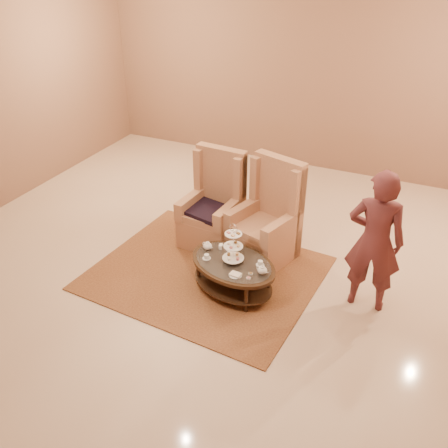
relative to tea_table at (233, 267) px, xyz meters
The scene contains 8 objects.
ground 0.41m from the tea_table, 166.83° to the left, with size 8.00×8.00×0.00m, color beige.
ceiling 0.41m from the tea_table, 166.83° to the left, with size 8.00×8.00×0.02m, color white.
wall_back 4.29m from the tea_table, 93.08° to the left, with size 8.00×0.04×3.50m, color #8C624C.
rug 0.59m from the tea_table, 159.76° to the left, with size 2.90×2.48×0.01m.
tea_table is the anchor object (origin of this frame).
armchair_left 1.19m from the tea_table, 126.65° to the left, with size 0.76×0.79×1.32m.
armchair_right 0.91m from the tea_table, 83.77° to the left, with size 0.92×0.94×1.36m.
person 1.65m from the tea_table, 15.84° to the left, with size 0.65×0.44×1.72m.
Camera 1 is at (2.15, -4.51, 3.80)m, focal length 40.00 mm.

